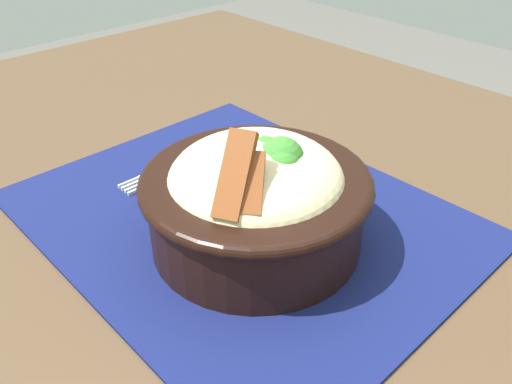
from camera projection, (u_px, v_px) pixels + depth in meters
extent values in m
cube|color=#4C3826|center=(236.00, 210.00, 0.52)|extent=(1.11, 0.88, 0.03)
cylinder|color=#412F20|center=(224.00, 189.00, 1.25)|extent=(0.04, 0.04, 0.73)
cube|color=#11194C|center=(241.00, 215.00, 0.49)|extent=(0.40, 0.32, 0.00)
cylinder|color=black|center=(256.00, 209.00, 0.44)|extent=(0.18, 0.18, 0.07)
torus|color=black|center=(256.00, 181.00, 0.42)|extent=(0.19, 0.19, 0.01)
ellipsoid|color=beige|center=(256.00, 180.00, 0.42)|extent=(0.17, 0.17, 0.06)
sphere|color=#377C2C|center=(281.00, 160.00, 0.41)|extent=(0.04, 0.04, 0.04)
sphere|color=#377C2C|center=(265.00, 154.00, 0.42)|extent=(0.03, 0.03, 0.03)
sphere|color=#377C2C|center=(282.00, 167.00, 0.40)|extent=(0.03, 0.03, 0.03)
cylinder|color=orange|center=(272.00, 182.00, 0.39)|extent=(0.03, 0.01, 0.01)
cylinder|color=orange|center=(244.00, 149.00, 0.43)|extent=(0.03, 0.04, 0.01)
cube|color=brown|center=(235.00, 175.00, 0.37)|extent=(0.04, 0.05, 0.05)
cube|color=brown|center=(249.00, 183.00, 0.37)|extent=(0.04, 0.04, 0.04)
cube|color=silver|center=(202.00, 157.00, 0.57)|extent=(0.01, 0.07, 0.00)
cube|color=silver|center=(170.00, 171.00, 0.55)|extent=(0.01, 0.01, 0.00)
cube|color=silver|center=(155.00, 177.00, 0.54)|extent=(0.02, 0.03, 0.00)
cube|color=silver|center=(129.00, 182.00, 0.53)|extent=(0.00, 0.02, 0.00)
cube|color=silver|center=(132.00, 185.00, 0.53)|extent=(0.00, 0.02, 0.00)
cube|color=silver|center=(135.00, 187.00, 0.52)|extent=(0.00, 0.02, 0.00)
cube|color=silver|center=(139.00, 190.00, 0.52)|extent=(0.00, 0.02, 0.00)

